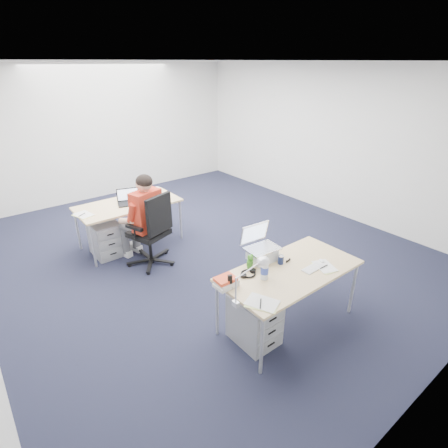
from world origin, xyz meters
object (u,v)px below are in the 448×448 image
at_px(seated_person, 141,219).
at_px(cordless_phone, 230,282).
at_px(desk_far, 128,206).
at_px(wireless_keyboard, 313,268).
at_px(can_koozie, 281,259).
at_px(headphones, 248,273).
at_px(office_chair, 152,244).
at_px(silver_laptop, 263,244).
at_px(drawer_pedestal_near, 254,319).
at_px(computer_mouse, 322,261).
at_px(water_bottle, 265,268).
at_px(sunglasses, 288,261).
at_px(desk_lamp, 246,282).
at_px(dark_laptop, 129,197).
at_px(bear_figurine, 250,261).
at_px(drawer_pedestal_far, 105,238).
at_px(book_stack, 226,282).
at_px(desk_near, 290,273).
at_px(far_cup, 157,190).

distance_m(seated_person, cordless_phone, 2.23).
distance_m(desk_far, wireless_keyboard, 3.19).
relative_size(wireless_keyboard, can_koozie, 2.59).
height_order(desk_far, can_koozie, can_koozie).
bearing_deg(headphones, office_chair, 90.58).
bearing_deg(cordless_phone, silver_laptop, 42.57).
bearing_deg(drawer_pedestal_near, cordless_phone, 158.52).
height_order(computer_mouse, water_bottle, water_bottle).
distance_m(silver_laptop, sunglasses, 0.35).
xyz_separation_m(desk_lamp, dark_laptop, (0.19, 3.02, -0.09)).
bearing_deg(desk_lamp, can_koozie, 8.28).
height_order(drawer_pedestal_near, computer_mouse, computer_mouse).
relative_size(drawer_pedestal_near, sunglasses, 6.10).
distance_m(can_koozie, water_bottle, 0.38).
bearing_deg(seated_person, bear_figurine, -97.04).
bearing_deg(can_koozie, seated_person, 106.25).
relative_size(silver_laptop, wireless_keyboard, 1.46).
bearing_deg(seated_person, dark_laptop, 66.25).
relative_size(drawer_pedestal_far, desk_lamp, 1.29).
height_order(desk_far, water_bottle, water_bottle).
bearing_deg(computer_mouse, wireless_keyboard, -150.65).
relative_size(book_stack, cordless_phone, 1.36).
distance_m(desk_near, seated_person, 2.44).
xyz_separation_m(can_koozie, bear_figurine, (-0.33, 0.15, 0.03)).
relative_size(seated_person, computer_mouse, 16.78).
xyz_separation_m(water_bottle, cordless_phone, (-0.40, 0.08, -0.05)).
distance_m(seated_person, sunglasses, 2.35).
bearing_deg(silver_laptop, desk_lamp, -140.21).
distance_m(drawer_pedestal_far, headphones, 2.77).
xyz_separation_m(desk_far, bear_figurine, (0.24, -2.65, 0.13)).
bearing_deg(desk_lamp, drawer_pedestal_near, 16.92).
height_order(silver_laptop, headphones, silver_laptop).
bearing_deg(silver_laptop, wireless_keyboard, -53.06).
bearing_deg(desk_near, drawer_pedestal_far, 109.72).
relative_size(drawer_pedestal_near, headphones, 2.61).
xyz_separation_m(drawer_pedestal_far, sunglasses, (1.14, -2.75, 0.47)).
bearing_deg(cordless_phone, computer_mouse, 12.21).
bearing_deg(drawer_pedestal_far, desk_lamp, -84.60).
bearing_deg(seated_person, desk_far, 67.46).
bearing_deg(silver_laptop, book_stack, -162.17).
xyz_separation_m(office_chair, desk_lamp, (-0.16, -2.28, 0.62)).
height_order(office_chair, book_stack, office_chair).
relative_size(desk_near, can_koozie, 15.18).
xyz_separation_m(office_chair, computer_mouse, (0.99, -2.28, 0.42)).
height_order(sunglasses, far_cup, far_cup).
bearing_deg(sunglasses, desk_far, 94.44).
distance_m(drawer_pedestal_far, computer_mouse, 3.35).
xyz_separation_m(can_koozie, dark_laptop, (-0.56, 2.76, 0.07)).
height_order(cordless_phone, desk_lamp, desk_lamp).
height_order(drawer_pedestal_far, bear_figurine, bear_figurine).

